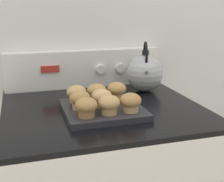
% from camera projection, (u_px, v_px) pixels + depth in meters
% --- Properties ---
extents(wall_back, '(8.00, 0.05, 2.40)m').
position_uv_depth(wall_back, '(81.00, 27.00, 1.45)').
color(wall_back, silver).
rests_on(wall_back, ground_plane).
extents(control_panel, '(0.72, 0.07, 0.17)m').
position_uv_depth(control_panel, '(85.00, 69.00, 1.45)').
color(control_panel, white).
rests_on(control_panel, stove_range).
extents(muffin_pan, '(0.28, 0.28, 0.02)m').
position_uv_depth(muffin_pan, '(103.00, 110.00, 1.11)').
color(muffin_pan, '#28282D').
rests_on(muffin_pan, stove_range).
extents(muffin_r0_c0, '(0.07, 0.07, 0.06)m').
position_uv_depth(muffin_r0_c0, '(86.00, 107.00, 1.01)').
color(muffin_r0_c0, olive).
rests_on(muffin_r0_c0, muffin_pan).
extents(muffin_r0_c1, '(0.07, 0.07, 0.06)m').
position_uv_depth(muffin_r0_c1, '(109.00, 104.00, 1.03)').
color(muffin_r0_c1, tan).
rests_on(muffin_r0_c1, muffin_pan).
extents(muffin_r0_c2, '(0.07, 0.07, 0.06)m').
position_uv_depth(muffin_r0_c2, '(131.00, 102.00, 1.05)').
color(muffin_r0_c2, tan).
rests_on(muffin_r0_c2, muffin_pan).
extents(muffin_r1_c0, '(0.07, 0.07, 0.06)m').
position_uv_depth(muffin_r1_c0, '(80.00, 100.00, 1.08)').
color(muffin_r1_c0, tan).
rests_on(muffin_r1_c0, muffin_pan).
extents(muffin_r1_c1, '(0.07, 0.07, 0.06)m').
position_uv_depth(muffin_r1_c1, '(102.00, 98.00, 1.10)').
color(muffin_r1_c1, tan).
rests_on(muffin_r1_c1, muffin_pan).
extents(muffin_r2_c0, '(0.07, 0.07, 0.06)m').
position_uv_depth(muffin_r2_c0, '(77.00, 94.00, 1.15)').
color(muffin_r2_c0, tan).
rests_on(muffin_r2_c0, muffin_pan).
extents(muffin_r2_c1, '(0.07, 0.07, 0.06)m').
position_uv_depth(muffin_r2_c1, '(97.00, 92.00, 1.17)').
color(muffin_r2_c1, '#A37A4C').
rests_on(muffin_r2_c1, muffin_pan).
extents(muffin_r2_c2, '(0.07, 0.07, 0.06)m').
position_uv_depth(muffin_r2_c2, '(117.00, 90.00, 1.20)').
color(muffin_r2_c2, tan).
rests_on(muffin_r2_c2, muffin_pan).
extents(tea_kettle, '(0.16, 0.20, 0.22)m').
position_uv_depth(tea_kettle, '(145.00, 72.00, 1.37)').
color(tea_kettle, '#ADAFB5').
rests_on(tea_kettle, stove_range).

